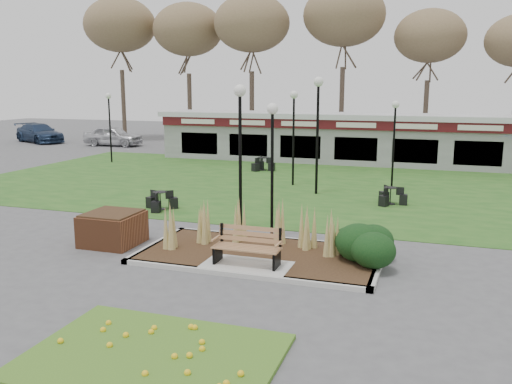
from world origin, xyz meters
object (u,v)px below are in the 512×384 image
(lamp_post_mid_right, at_px, (294,117))
(car_black, at_px, (245,140))
(park_bench, at_px, (248,246))
(lamp_post_far_right, at_px, (395,125))
(lamp_post_far_left, at_px, (109,112))
(bistro_set_a, at_px, (160,204))
(car_silver, at_px, (113,136))
(food_pavilion, at_px, (359,138))
(lamp_post_near_right, at_px, (272,140))
(lamp_post_mid_left, at_px, (318,109))
(bistro_set_b, at_px, (263,166))
(brick_planter, at_px, (113,228))
(bistro_set_c, at_px, (390,199))
(car_blue, at_px, (39,133))
(lamp_post_near_left, at_px, (240,125))

(lamp_post_mid_right, bearing_deg, car_black, 119.62)
(park_bench, height_order, lamp_post_far_right, lamp_post_far_right)
(lamp_post_mid_right, bearing_deg, lamp_post_far_left, 162.33)
(bistro_set_a, xyz_separation_m, car_silver, (-13.73, 18.05, 0.51))
(lamp_post_far_left, bearing_deg, food_pavilion, 17.31)
(lamp_post_near_right, relative_size, car_silver, 0.91)
(lamp_post_mid_left, xyz_separation_m, bistro_set_b, (-4.10, 5.35, -3.29))
(lamp_post_far_right, relative_size, bistro_set_b, 2.94)
(brick_planter, height_order, food_pavilion, food_pavilion)
(lamp_post_near_right, xyz_separation_m, lamp_post_mid_left, (-0.13, 6.88, 0.61))
(bistro_set_b, distance_m, bistro_set_c, 9.71)
(brick_planter, xyz_separation_m, lamp_post_far_right, (6.93, 11.32, 2.34))
(lamp_post_far_right, bearing_deg, bistro_set_c, -86.25)
(lamp_post_near_right, bearing_deg, bistro_set_c, 62.33)
(food_pavilion, distance_m, lamp_post_mid_right, 8.60)
(food_pavilion, bearing_deg, car_blue, 171.76)
(bistro_set_a, bearing_deg, car_blue, 138.50)
(bistro_set_c, xyz_separation_m, car_black, (-10.96, 13.97, 0.56))
(lamp_post_mid_right, bearing_deg, food_pavilion, 77.36)
(lamp_post_near_left, bearing_deg, bistro_set_a, 157.22)
(lamp_post_near_left, xyz_separation_m, lamp_post_near_right, (1.22, -0.58, -0.39))
(brick_planter, height_order, lamp_post_mid_left, lamp_post_mid_left)
(bistro_set_b, relative_size, car_black, 0.27)
(lamp_post_mid_left, height_order, lamp_post_mid_right, lamp_post_mid_left)
(food_pavilion, xyz_separation_m, lamp_post_far_right, (2.53, -7.65, 1.34))
(lamp_post_near_right, xyz_separation_m, bistro_set_c, (3.02, 5.76, -2.69))
(bistro_set_c, height_order, car_blue, car_blue)
(lamp_post_near_left, height_order, car_silver, lamp_post_near_left)
(car_silver, bearing_deg, lamp_post_mid_right, -127.83)
(lamp_post_near_right, bearing_deg, bistro_set_b, 109.08)
(lamp_post_near_left, xyz_separation_m, bistro_set_a, (-3.73, 1.56, -3.07))
(park_bench, relative_size, lamp_post_near_left, 0.37)
(lamp_post_mid_left, bearing_deg, bistro_set_a, -135.45)
(lamp_post_near_right, bearing_deg, car_black, 111.93)
(lamp_post_mid_left, distance_m, lamp_post_far_right, 3.75)
(lamp_post_mid_left, height_order, lamp_post_far_left, lamp_post_mid_left)
(lamp_post_far_left, bearing_deg, car_silver, 122.38)
(lamp_post_near_left, xyz_separation_m, car_black, (-6.73, 19.15, -2.51))
(park_bench, bearing_deg, lamp_post_near_left, 112.88)
(park_bench, xyz_separation_m, bistro_set_a, (-5.21, 5.09, -0.35))
(bistro_set_a, bearing_deg, lamp_post_near_left, -22.78)
(lamp_post_mid_right, distance_m, bistro_set_a, 7.77)
(lamp_post_mid_left, distance_m, bistro_set_b, 7.50)
(car_black, bearing_deg, lamp_post_mid_left, -159.20)
(lamp_post_near_left, bearing_deg, park_bench, -67.12)
(lamp_post_near_left, distance_m, lamp_post_far_left, 17.22)
(food_pavilion, bearing_deg, lamp_post_mid_right, -102.64)
(lamp_post_near_left, bearing_deg, food_pavilion, 84.75)
(food_pavilion, height_order, lamp_post_near_left, lamp_post_near_left)
(bistro_set_a, distance_m, bistro_set_b, 10.11)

